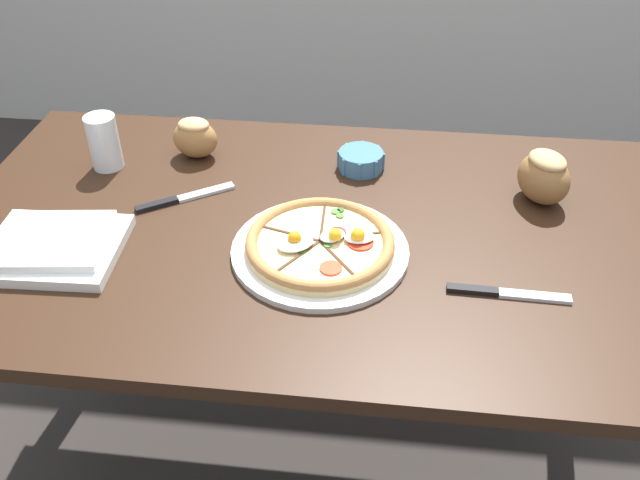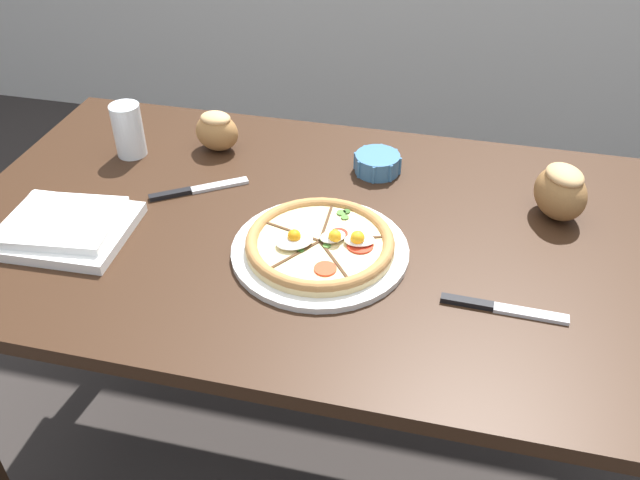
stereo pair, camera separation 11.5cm
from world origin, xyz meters
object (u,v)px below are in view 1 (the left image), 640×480
(bread_piece_mid, at_px, (195,137))
(knife_spare, at_px, (507,293))
(dining_table, at_px, (316,267))
(napkin_folded, at_px, (53,246))
(bread_piece_near, at_px, (544,176))
(ramekin_bowl, at_px, (361,160))
(knife_main, at_px, (184,198))
(water_glass, at_px, (105,145))
(pizza, at_px, (320,245))

(bread_piece_mid, relative_size, knife_spare, 0.53)
(dining_table, distance_m, knife_spare, 0.39)
(napkin_folded, height_order, bread_piece_near, bread_piece_near)
(dining_table, relative_size, bread_piece_near, 9.73)
(bread_piece_near, bearing_deg, knife_spare, -107.47)
(dining_table, relative_size, bread_piece_mid, 13.10)
(ramekin_bowl, xyz_separation_m, knife_main, (-0.34, -0.16, -0.02))
(dining_table, distance_m, ramekin_bowl, 0.26)
(bread_piece_mid, relative_size, water_glass, 0.92)
(napkin_folded, distance_m, knife_spare, 0.80)
(knife_spare, distance_m, water_glass, 0.87)
(bread_piece_near, xyz_separation_m, knife_main, (-0.71, -0.08, -0.05))
(ramekin_bowl, height_order, knife_spare, ramekin_bowl)
(knife_spare, height_order, water_glass, water_glass)
(ramekin_bowl, height_order, water_glass, water_glass)
(ramekin_bowl, height_order, bread_piece_mid, bread_piece_mid)
(pizza, relative_size, bread_piece_mid, 2.96)
(dining_table, bearing_deg, ramekin_bowl, 72.28)
(napkin_folded, relative_size, bread_piece_near, 1.69)
(bread_piece_mid, bearing_deg, knife_spare, -31.78)
(water_glass, bearing_deg, bread_piece_near, -1.71)
(dining_table, bearing_deg, knife_main, 167.34)
(bread_piece_near, xyz_separation_m, bread_piece_mid, (-0.73, 0.09, -0.01))
(knife_main, relative_size, water_glass, 1.52)
(napkin_folded, relative_size, knife_main, 1.37)
(ramekin_bowl, height_order, knife_main, ramekin_bowl)
(dining_table, distance_m, pizza, 0.14)
(ramekin_bowl, distance_m, napkin_folded, 0.64)
(bread_piece_near, relative_size, bread_piece_mid, 1.35)
(bread_piece_near, bearing_deg, water_glass, 178.29)
(pizza, relative_size, knife_main, 1.78)
(bread_piece_mid, distance_m, water_glass, 0.19)
(bread_piece_near, distance_m, knife_main, 0.71)
(pizza, bearing_deg, water_glass, 152.93)
(knife_spare, bearing_deg, knife_main, 161.93)
(dining_table, xyz_separation_m, napkin_folded, (-0.46, -0.13, 0.12))
(bread_piece_mid, bearing_deg, knife_main, -83.68)
(bread_piece_near, height_order, water_glass, water_glass)
(knife_spare, xyz_separation_m, water_glass, (-0.81, 0.33, 0.05))
(ramekin_bowl, relative_size, knife_main, 0.57)
(napkin_folded, relative_size, bread_piece_mid, 2.28)
(knife_spare, bearing_deg, water_glass, 159.63)
(bread_piece_near, relative_size, knife_main, 0.81)
(water_glass, bearing_deg, napkin_folded, -87.79)
(napkin_folded, bearing_deg, dining_table, 16.24)
(dining_table, height_order, ramekin_bowl, ramekin_bowl)
(napkin_folded, bearing_deg, pizza, 6.35)
(ramekin_bowl, xyz_separation_m, bread_piece_mid, (-0.36, 0.01, 0.02))
(knife_spare, bearing_deg, ramekin_bowl, 127.07)
(ramekin_bowl, height_order, bread_piece_near, bread_piece_near)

